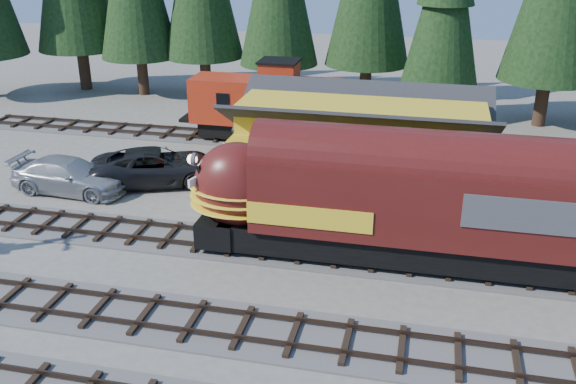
% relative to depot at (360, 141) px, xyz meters
% --- Properties ---
extents(ground, '(120.00, 120.00, 0.00)m').
position_rel_depot_xyz_m(ground, '(0.00, -10.50, -2.96)').
color(ground, '#6B665B').
rests_on(ground, ground).
extents(track_spur, '(32.00, 3.20, 0.33)m').
position_rel_depot_xyz_m(track_spur, '(-10.00, 7.50, -2.90)').
color(track_spur, '#4C4947').
rests_on(track_spur, ground).
extents(depot, '(12.80, 7.00, 5.30)m').
position_rel_depot_xyz_m(depot, '(0.00, 0.00, 0.00)').
color(depot, gold).
rests_on(depot, ground).
extents(locomotive, '(15.94, 3.17, 4.33)m').
position_rel_depot_xyz_m(locomotive, '(1.34, -6.50, -0.43)').
color(locomotive, black).
rests_on(locomotive, ground).
extents(caboose, '(9.19, 2.67, 4.78)m').
position_rel_depot_xyz_m(caboose, '(-6.74, 7.50, -0.56)').
color(caboose, black).
rests_on(caboose, ground).
extents(pickup_truck_a, '(7.51, 5.46, 1.90)m').
position_rel_depot_xyz_m(pickup_truck_a, '(-10.65, -0.62, -2.01)').
color(pickup_truck_a, black).
rests_on(pickup_truck_a, ground).
extents(pickup_truck_b, '(6.22, 2.77, 1.77)m').
position_rel_depot_xyz_m(pickup_truck_b, '(-14.53, -2.70, -2.08)').
color(pickup_truck_b, '#9EA1A5').
rests_on(pickup_truck_b, ground).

